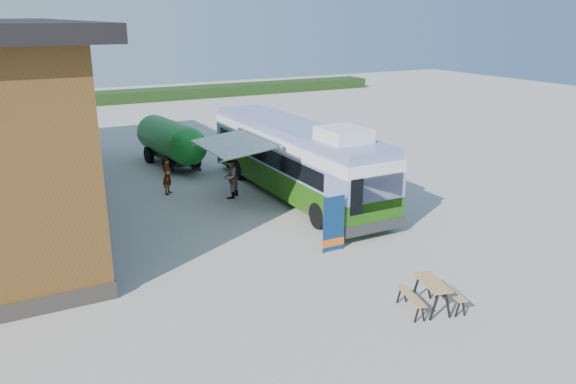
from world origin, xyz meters
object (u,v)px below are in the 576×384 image
person_a (167,176)px  bus (295,157)px  slurry_tanker (170,140)px  banner (333,229)px  picnic_table (432,289)px  person_b (230,177)px

person_a → bus: bearing=-86.6°
person_a → slurry_tanker: size_ratio=0.26×
person_a → banner: bearing=-126.7°
picnic_table → slurry_tanker: slurry_tanker is taller
bus → picnic_table: size_ratio=6.99×
banner → slurry_tanker: size_ratio=0.30×
person_b → person_a: bearing=-82.3°
picnic_table → person_b: 11.75m
bus → slurry_tanker: bus is taller
picnic_table → bus: bearing=95.4°
picnic_table → slurry_tanker: 18.34m
slurry_tanker → banner: bearing=-90.4°
banner → slurry_tanker: 13.72m
person_a → person_b: person_b is taller
bus → person_a: 5.76m
person_a → picnic_table: bearing=-132.1°
banner → person_a: 9.44m
picnic_table → person_a: bearing=117.6°
picnic_table → slurry_tanker: bearing=109.2°
person_b → slurry_tanker: size_ratio=0.28×
person_b → slurry_tanker: bearing=-127.3°
bus → slurry_tanker: size_ratio=1.84×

